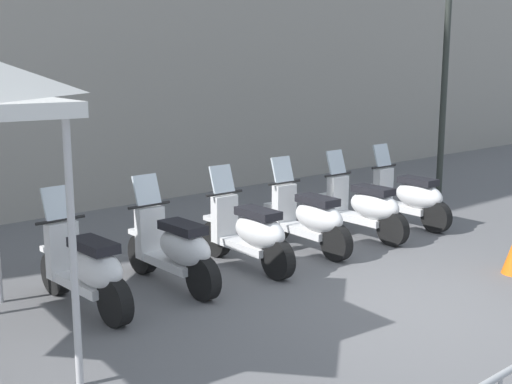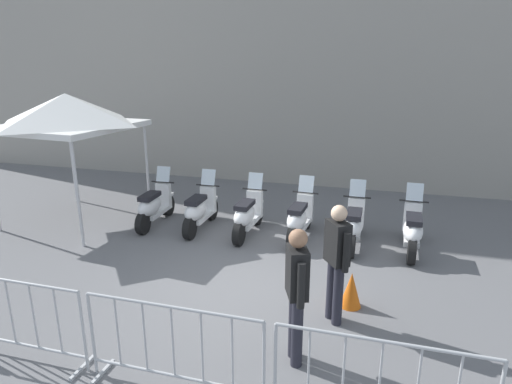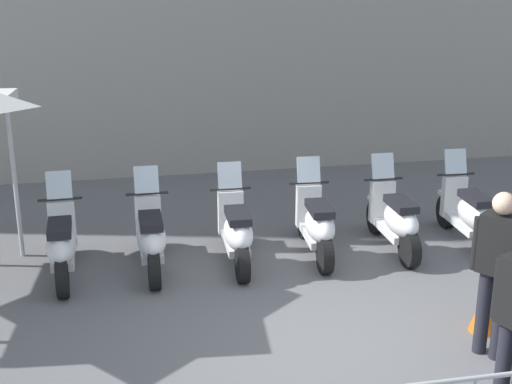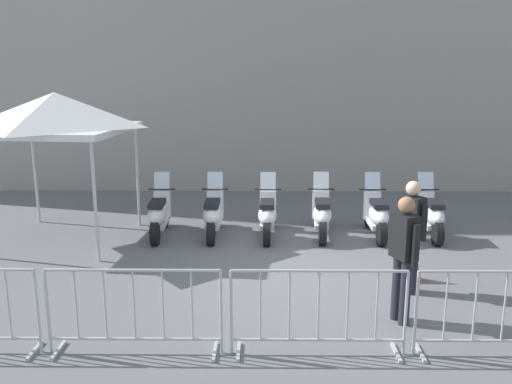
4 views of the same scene
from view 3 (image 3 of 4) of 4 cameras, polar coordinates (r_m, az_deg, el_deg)
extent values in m
plane|color=slate|center=(7.49, 5.80, -12.49)|extent=(120.00, 120.00, 0.00)
cylinder|color=black|center=(9.86, -15.16, -3.76)|extent=(0.20, 0.49, 0.48)
cylinder|color=black|center=(8.72, -15.33, -6.71)|extent=(0.20, 0.49, 0.48)
cube|color=white|center=(9.27, -15.26, -4.92)|extent=(0.39, 0.90, 0.10)
ellipsoid|color=white|center=(8.92, -15.42, -4.18)|extent=(0.46, 0.88, 0.40)
cube|color=black|center=(8.87, -15.54, -2.79)|extent=(0.35, 0.63, 0.10)
cube|color=white|center=(9.58, -15.33, -2.44)|extent=(0.35, 0.18, 0.60)
cylinder|color=black|center=(9.47, -15.50, -0.57)|extent=(0.56, 0.11, 0.04)
cube|color=silver|center=(9.47, -15.58, 0.56)|extent=(0.34, 0.18, 0.35)
cube|color=white|center=(9.77, -15.29, -2.29)|extent=(0.24, 0.34, 0.06)
cylinder|color=black|center=(9.85, -8.64, -3.33)|extent=(0.18, 0.49, 0.48)
cylinder|color=black|center=(8.71, -8.19, -6.25)|extent=(0.18, 0.49, 0.48)
cube|color=white|center=(9.26, -8.44, -4.47)|extent=(0.36, 0.89, 0.10)
ellipsoid|color=white|center=(8.91, -8.41, -3.72)|extent=(0.44, 0.87, 0.40)
cube|color=black|center=(8.86, -8.49, -2.33)|extent=(0.33, 0.62, 0.10)
cube|color=white|center=(9.57, -8.67, -2.00)|extent=(0.35, 0.17, 0.60)
cylinder|color=black|center=(9.46, -8.76, -0.12)|extent=(0.56, 0.09, 0.04)
cube|color=silver|center=(9.46, -8.83, 1.00)|extent=(0.33, 0.17, 0.35)
cube|color=white|center=(9.76, -8.72, -1.86)|extent=(0.23, 0.34, 0.06)
cylinder|color=black|center=(9.94, -2.19, -2.95)|extent=(0.17, 0.49, 0.48)
cylinder|color=black|center=(8.80, -1.10, -5.79)|extent=(0.17, 0.49, 0.48)
cube|color=white|center=(9.35, -1.68, -4.06)|extent=(0.34, 0.88, 0.10)
ellipsoid|color=white|center=(9.00, -1.44, -3.30)|extent=(0.41, 0.86, 0.40)
cube|color=black|center=(8.95, -1.48, -1.91)|extent=(0.32, 0.62, 0.10)
cube|color=white|center=(9.65, -2.06, -1.62)|extent=(0.35, 0.16, 0.60)
cylinder|color=black|center=(9.55, -2.08, 0.25)|extent=(0.56, 0.07, 0.04)
cube|color=silver|center=(9.54, -2.14, 1.37)|extent=(0.33, 0.16, 0.35)
cube|color=white|center=(9.84, -2.21, -1.48)|extent=(0.22, 0.33, 0.06)
cylinder|color=black|center=(10.21, 3.98, -2.39)|extent=(0.16, 0.48, 0.48)
cylinder|color=black|center=(9.09, 5.58, -5.08)|extent=(0.16, 0.48, 0.48)
cube|color=white|center=(9.63, 4.74, -3.44)|extent=(0.31, 0.88, 0.10)
ellipsoid|color=white|center=(9.29, 5.15, -2.68)|extent=(0.39, 0.85, 0.40)
cube|color=black|center=(9.24, 5.14, -1.34)|extent=(0.30, 0.61, 0.10)
cube|color=white|center=(9.93, 4.24, -1.08)|extent=(0.34, 0.15, 0.60)
cylinder|color=black|center=(9.83, 4.28, 0.73)|extent=(0.56, 0.05, 0.04)
cube|color=silver|center=(9.83, 4.25, 1.82)|extent=(0.32, 0.15, 0.35)
cube|color=white|center=(10.12, 4.02, -0.96)|extent=(0.21, 0.33, 0.06)
cylinder|color=black|center=(10.50, 9.66, -2.02)|extent=(0.18, 0.49, 0.48)
cylinder|color=black|center=(9.43, 12.26, -4.53)|extent=(0.18, 0.49, 0.48)
cube|color=white|center=(9.95, 10.90, -2.99)|extent=(0.35, 0.89, 0.10)
ellipsoid|color=white|center=(9.63, 11.59, -2.24)|extent=(0.43, 0.87, 0.40)
cube|color=black|center=(9.58, 11.60, -0.94)|extent=(0.33, 0.62, 0.10)
cube|color=white|center=(10.24, 10.11, -0.74)|extent=(0.35, 0.17, 0.60)
cylinder|color=black|center=(10.14, 10.21, 1.03)|extent=(0.56, 0.08, 0.04)
cube|color=silver|center=(10.13, 10.16, 2.08)|extent=(0.33, 0.17, 0.35)
cube|color=white|center=(10.42, 9.73, -0.62)|extent=(0.23, 0.34, 0.06)
cylinder|color=black|center=(10.96, 15.10, -1.55)|extent=(0.17, 0.49, 0.48)
cylinder|color=black|center=(9.92, 17.97, -3.89)|extent=(0.17, 0.49, 0.48)
cube|color=white|center=(10.42, 16.48, -2.46)|extent=(0.33, 0.88, 0.10)
ellipsoid|color=white|center=(10.11, 17.27, -1.72)|extent=(0.41, 0.86, 0.40)
cube|color=black|center=(10.06, 17.30, -0.48)|extent=(0.31, 0.61, 0.10)
cube|color=white|center=(10.70, 15.63, -0.31)|extent=(0.35, 0.16, 0.60)
cylinder|color=black|center=(10.61, 15.78, 1.38)|extent=(0.56, 0.07, 0.04)
cube|color=silver|center=(10.60, 15.75, 2.39)|extent=(0.33, 0.16, 0.35)
cube|color=white|center=(10.87, 15.22, -0.21)|extent=(0.22, 0.33, 0.06)
cylinder|color=#B2B5B7|center=(5.14, 13.81, -14.75)|extent=(2.04, 0.22, 0.04)
cylinder|color=#23232D|center=(6.65, 19.28, -13.24)|extent=(0.14, 0.14, 0.90)
cylinder|color=black|center=(6.40, 18.93, -7.37)|extent=(0.09, 0.09, 0.55)
cylinder|color=#23232D|center=(7.49, 19.05, -9.53)|extent=(0.14, 0.14, 0.90)
cylinder|color=#23232D|center=(7.55, 17.80, -9.16)|extent=(0.14, 0.14, 0.90)
cube|color=black|center=(7.22, 19.00, -4.04)|extent=(0.40, 0.42, 0.60)
sphere|color=beige|center=(7.08, 19.34, -0.88)|extent=(0.22, 0.22, 0.22)
cylinder|color=black|center=(7.32, 17.34, -3.97)|extent=(0.09, 0.09, 0.55)
cylinder|color=silver|center=(9.80, -18.85, 0.93)|extent=(0.06, 0.06, 2.15)
cone|color=orange|center=(8.04, 18.03, -8.86)|extent=(0.32, 0.32, 0.55)
camera|label=1|loc=(4.59, -65.05, -8.48)|focal=46.63mm
camera|label=2|loc=(3.98, 74.73, 0.80)|focal=30.35mm
camera|label=4|loc=(2.40, 130.21, -23.80)|focal=37.56mm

